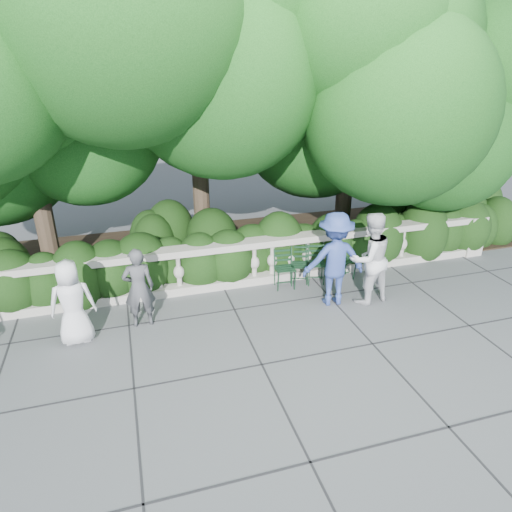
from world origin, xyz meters
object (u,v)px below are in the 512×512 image
object	(u,v)px
chair_d	(300,286)
person_older_blue	(334,259)
chair_e	(347,281)
person_businessman	(72,303)
chair_f	(315,285)
person_woman_grey	(139,288)
chair_c	(286,290)
person_casual_man	(369,258)

from	to	relation	value
chair_d	person_older_blue	size ratio (longest dim) A/B	0.44
chair_d	person_older_blue	distance (m)	1.29
chair_e	chair_d	bearing A→B (deg)	166.02
chair_e	person_businessman	distance (m)	5.61
chair_e	person_businessman	world-z (taller)	person_businessman
chair_f	person_older_blue	xyz separation A→B (m)	(0.02, -0.77, 0.94)
chair_e	person_businessman	bearing A→B (deg)	176.75
chair_f	person_woman_grey	size ratio (longest dim) A/B	0.56
chair_c	person_businessman	distance (m)	4.22
chair_c	person_older_blue	xyz separation A→B (m)	(0.71, -0.72, 0.94)
chair_e	person_businessman	xyz separation A→B (m)	(-5.51, -0.73, 0.76)
person_casual_man	person_older_blue	world-z (taller)	person_older_blue
chair_d	chair_f	world-z (taller)	same
chair_d	person_businessman	world-z (taller)	person_businessman
person_businessman	person_woman_grey	xyz separation A→B (m)	(1.10, 0.23, -0.01)
chair_d	person_woman_grey	bearing A→B (deg)	-153.46
chair_f	person_businessman	distance (m)	4.89
chair_d	person_casual_man	xyz separation A→B (m)	(1.04, -0.94, 0.93)
person_woman_grey	person_businessman	bearing A→B (deg)	10.56
chair_e	chair_f	world-z (taller)	same
chair_d	chair_f	xyz separation A→B (m)	(0.33, -0.04, 0.00)
chair_d	chair_e	xyz separation A→B (m)	(1.07, -0.06, 0.00)
chair_e	chair_c	bearing A→B (deg)	170.26
chair_f	person_casual_man	distance (m)	1.47
chair_d	person_casual_man	distance (m)	1.68
person_businessman	person_casual_man	world-z (taller)	person_casual_man
chair_c	chair_e	world-z (taller)	same
chair_d	person_woman_grey	distance (m)	3.47
chair_c	person_casual_man	world-z (taller)	person_casual_man
chair_d	chair_f	size ratio (longest dim) A/B	1.00
chair_c	person_businessman	xyz separation A→B (m)	(-4.09, -0.70, 0.76)
chair_c	person_woman_grey	world-z (taller)	person_woman_grey
chair_e	person_older_blue	xyz separation A→B (m)	(-0.72, -0.74, 0.94)
chair_f	chair_e	bearing A→B (deg)	14.67
chair_f	chair_d	bearing A→B (deg)	-169.71
person_older_blue	chair_f	bearing A→B (deg)	-82.38
chair_c	chair_e	bearing A→B (deg)	6.79
person_woman_grey	person_older_blue	xyz separation A→B (m)	(3.69, -0.25, 0.19)
chair_c	person_casual_man	bearing A→B (deg)	-25.73
person_businessman	chair_d	bearing A→B (deg)	-172.31
chair_c	person_woman_grey	xyz separation A→B (m)	(-2.99, -0.47, 0.76)
chair_f	person_woman_grey	distance (m)	3.79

